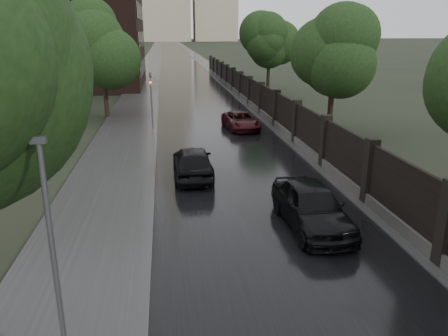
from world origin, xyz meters
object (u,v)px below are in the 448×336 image
lamp_post (55,272)px  hatchback_left (193,162)px  tree_left_far (102,51)px  traffic_light (151,96)px  tree_right_c (269,49)px  car_right_near (312,206)px  car_right_far (241,121)px  tree_right_b (334,59)px

lamp_post → hatchback_left: bearing=75.8°
tree_left_far → traffic_light: bearing=-53.5°
traffic_light → tree_right_c: bearing=51.8°
lamp_post → car_right_near: size_ratio=1.07×
tree_left_far → hatchback_left: bearing=-69.8°
car_right_near → car_right_far: bearing=86.9°
traffic_light → car_right_far: size_ratio=0.90×
tree_left_far → car_right_far: 12.24m
tree_left_far → traffic_light: size_ratio=1.85×
traffic_light → car_right_near: size_ratio=0.84×
tree_right_b → traffic_light: bearing=165.8°
tree_right_b → traffic_light: (-11.80, 2.99, -2.55)m
tree_right_b → lamp_post: size_ratio=1.37×
tree_left_far → tree_right_c: bearing=32.8°
hatchback_left → car_right_far: 11.08m
lamp_post → tree_right_b: bearing=57.8°
traffic_light → tree_right_b: bearing=-14.2°
tree_right_c → car_right_near: size_ratio=1.47×
tree_right_c → traffic_light: size_ratio=1.75×
tree_right_c → car_right_far: tree_right_c is taller
car_right_near → car_right_far: size_ratio=1.08×
hatchback_left → traffic_light: bearing=-78.7°
tree_left_far → car_right_near: tree_left_far is taller
traffic_light → car_right_near: (5.90, -16.87, -1.58)m
hatchback_left → car_right_near: 7.19m
car_right_far → tree_right_b: bearing=-29.5°
hatchback_left → tree_left_far: bearing=-69.6°
tree_right_b → hatchback_left: size_ratio=1.55×
car_right_far → lamp_post: bearing=-112.8°
lamp_post → car_right_near: lamp_post is taller
traffic_light → car_right_far: 6.49m
tree_right_c → lamp_post: size_ratio=1.37×
lamp_post → car_right_far: (7.32, 23.02, -2.05)m
tree_right_b → tree_right_c: 18.00m
tree_left_far → car_right_near: 24.30m
car_right_near → car_right_far: 16.40m
traffic_light → car_right_near: bearing=-70.7°
tree_right_c → traffic_light: 19.26m
traffic_light → car_right_near: 17.94m
tree_left_far → lamp_post: 28.73m
lamp_post → car_right_far: 24.25m
tree_right_b → tree_left_far: bearing=152.7°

